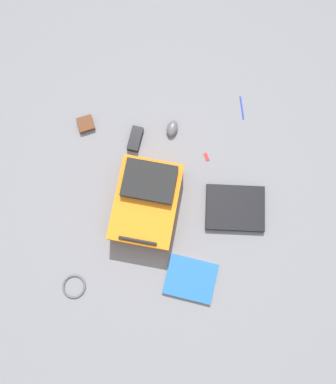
{
  "coord_description": "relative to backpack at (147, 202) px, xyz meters",
  "views": [
    {
      "loc": [
        -0.01,
        0.38,
        2.06
      ],
      "look_at": [
        -0.03,
        -0.0,
        0.02
      ],
      "focal_mm": 36.28,
      "sensor_mm": 36.0,
      "label": 1
    }
  ],
  "objects": [
    {
      "name": "ground_plane",
      "position": [
        -0.08,
        -0.05,
        -0.08
      ],
      "size": [
        3.71,
        3.71,
        0.0
      ],
      "primitive_type": "plane",
      "color": "slate"
    },
    {
      "name": "backpack",
      "position": [
        0.0,
        0.0,
        0.0
      ],
      "size": [
        0.41,
        0.5,
        0.19
      ],
      "color": "orange",
      "rests_on": "ground_plane"
    },
    {
      "name": "laptop",
      "position": [
        -0.47,
        0.05,
        -0.07
      ],
      "size": [
        0.34,
        0.28,
        0.03
      ],
      "color": "black",
      "rests_on": "ground_plane"
    },
    {
      "name": "book_comic",
      "position": [
        -0.2,
        0.41,
        -0.07
      ],
      "size": [
        0.3,
        0.27,
        0.02
      ],
      "color": "silver",
      "rests_on": "ground_plane"
    },
    {
      "name": "computer_mouse",
      "position": [
        -0.16,
        -0.41,
        -0.06
      ],
      "size": [
        0.08,
        0.11,
        0.04
      ],
      "primitive_type": "ellipsoid",
      "rotation": [
        0.0,
        0.0,
        -0.31
      ],
      "color": "#4C4C51",
      "rests_on": "ground_plane"
    },
    {
      "name": "cable_coil",
      "position": [
        0.4,
        0.41,
        -0.08
      ],
      "size": [
        0.12,
        0.12,
        0.01
      ],
      "primitive_type": "torus",
      "color": "#4C4C51",
      "rests_on": "ground_plane"
    },
    {
      "name": "power_brick",
      "position": [
        0.05,
        -0.36,
        -0.07
      ],
      "size": [
        0.1,
        0.15,
        0.03
      ],
      "primitive_type": "cube",
      "rotation": [
        0.0,
        0.0,
        -0.29
      ],
      "color": "black",
      "rests_on": "ground_plane"
    },
    {
      "name": "pen_black",
      "position": [
        -0.56,
        -0.52,
        -0.08
      ],
      "size": [
        0.02,
        0.14,
        0.01
      ],
      "primitive_type": "cylinder",
      "rotation": [
        1.57,
        0.0,
        0.04
      ],
      "color": "#1933B2",
      "rests_on": "ground_plane"
    },
    {
      "name": "earbud_pouch",
      "position": [
        0.32,
        -0.47,
        -0.07
      ],
      "size": [
        0.1,
        0.1,
        0.03
      ],
      "primitive_type": "cube",
      "rotation": [
        0.0,
        0.0,
        0.25
      ],
      "color": "#59331E",
      "rests_on": "ground_plane"
    },
    {
      "name": "usb_stick",
      "position": [
        -0.34,
        -0.24,
        -0.08
      ],
      "size": [
        0.03,
        0.05,
        0.01
      ],
      "primitive_type": "cube",
      "rotation": [
        0.0,
        0.0,
        0.28
      ],
      "color": "#B21919",
      "rests_on": "ground_plane"
    }
  ]
}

